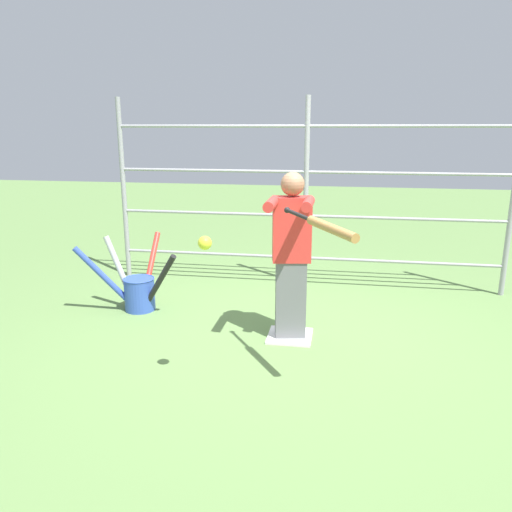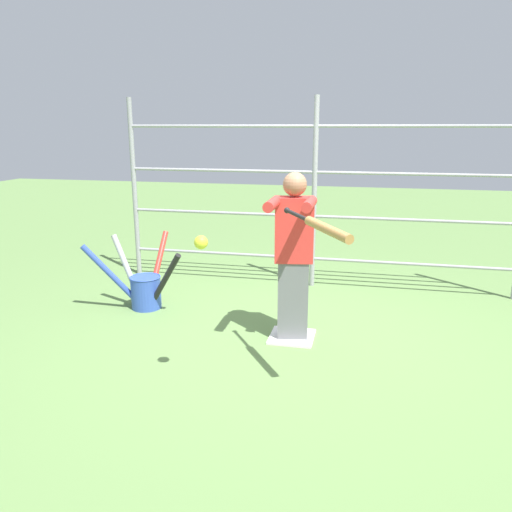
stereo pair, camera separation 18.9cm
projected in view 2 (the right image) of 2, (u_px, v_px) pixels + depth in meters
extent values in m
plane|color=#608447|center=(292.00, 338.00, 4.57)|extent=(24.00, 24.00, 0.00)
cube|color=white|center=(292.00, 337.00, 4.57)|extent=(0.40, 0.40, 0.02)
cylinder|color=#939399|center=(314.00, 194.00, 5.80)|extent=(0.06, 0.06, 2.22)
cylinder|color=#939399|center=(134.00, 189.00, 6.28)|extent=(0.06, 0.06, 2.22)
cylinder|color=#939399|center=(312.00, 258.00, 6.00)|extent=(4.54, 0.04, 0.04)
cylinder|color=#939399|center=(314.00, 216.00, 5.87)|extent=(4.54, 0.04, 0.04)
cylinder|color=#939399|center=(315.00, 172.00, 5.74)|extent=(4.54, 0.04, 0.04)
cylinder|color=#939399|center=(316.00, 126.00, 5.61)|extent=(4.54, 0.04, 0.04)
cube|color=slate|center=(293.00, 300.00, 4.48)|extent=(0.29, 0.21, 0.73)
cube|color=red|center=(294.00, 230.00, 4.32)|extent=(0.36, 0.24, 0.57)
sphere|color=#9E7051|center=(295.00, 184.00, 4.22)|extent=(0.21, 0.21, 0.21)
cylinder|color=red|center=(309.00, 204.00, 4.06)|extent=(0.09, 0.40, 0.09)
cylinder|color=red|center=(273.00, 204.00, 4.07)|extent=(0.09, 0.40, 0.09)
sphere|color=black|center=(287.00, 210.00, 3.88)|extent=(0.05, 0.05, 0.05)
cylinder|color=black|center=(297.00, 215.00, 3.71)|extent=(0.23, 0.32, 0.05)
cylinder|color=#B27F42|center=(328.00, 229.00, 3.31)|extent=(0.36, 0.49, 0.09)
sphere|color=yellow|center=(201.00, 242.00, 3.40)|extent=(0.10, 0.10, 0.10)
cylinder|color=#3351B2|center=(146.00, 292.00, 5.29)|extent=(0.31, 0.31, 0.34)
torus|color=#3351B2|center=(145.00, 277.00, 5.24)|extent=(0.32, 0.32, 0.01)
cylinder|color=#B2B2B7|center=(128.00, 269.00, 5.29)|extent=(0.35, 0.09, 0.75)
cylinder|color=black|center=(164.00, 281.00, 5.09)|extent=(0.47, 0.24, 0.65)
cylinder|color=red|center=(158.00, 266.00, 5.54)|extent=(0.06, 0.58, 0.70)
cylinder|color=#334CB2|center=(112.00, 276.00, 5.18)|extent=(0.57, 0.28, 0.70)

